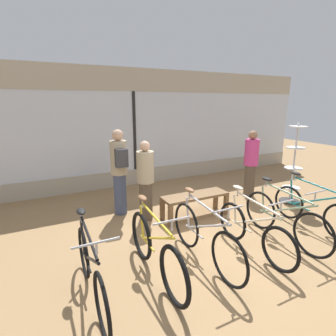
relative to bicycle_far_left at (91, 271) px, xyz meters
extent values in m
plane|color=#99754C|center=(2.03, 0.28, -0.39)|extent=(24.00, 24.00, 0.00)
cube|color=#B2A893|center=(2.03, 4.13, -0.17)|extent=(12.00, 0.08, 0.45)
cube|color=silver|center=(2.03, 4.13, 1.13)|extent=(12.00, 0.04, 2.15)
cube|color=#B2A893|center=(2.03, 4.13, 2.51)|extent=(12.00, 0.08, 0.60)
cube|color=black|center=(2.03, 4.10, 1.13)|extent=(0.08, 0.02, 2.15)
torus|color=black|center=(0.00, 0.52, -0.05)|extent=(0.04, 0.69, 0.69)
torus|color=black|center=(0.00, -0.56, -0.05)|extent=(0.04, 0.69, 0.69)
cylinder|color=black|center=(0.00, -0.06, 0.19)|extent=(0.03, 1.01, 0.51)
cylinder|color=black|center=(0.00, 0.48, 0.19)|extent=(0.03, 0.11, 0.49)
cylinder|color=black|center=(0.00, -0.03, 0.47)|extent=(0.03, 0.94, 0.10)
cylinder|color=black|center=(0.00, 0.27, -0.05)|extent=(0.03, 0.49, 0.03)
cylinder|color=#B2B2B7|center=(0.00, 0.44, 0.50)|extent=(0.02, 0.02, 0.14)
ellipsoid|color=black|center=(0.00, 0.44, 0.58)|extent=(0.11, 0.22, 0.06)
cylinder|color=#B2B2B7|center=(0.00, -0.50, 0.56)|extent=(0.02, 0.02, 0.12)
cylinder|color=#ADADB2|center=(0.00, -0.50, 0.62)|extent=(0.46, 0.02, 0.02)
torus|color=black|center=(0.85, 0.57, -0.03)|extent=(0.06, 0.73, 0.73)
torus|color=black|center=(0.85, -0.49, -0.03)|extent=(0.06, 0.73, 0.73)
cylinder|color=gold|center=(0.85, 0.00, 0.21)|extent=(0.03, 0.99, 0.51)
cylinder|color=gold|center=(0.85, 0.53, 0.21)|extent=(0.03, 0.11, 0.49)
cylinder|color=gold|center=(0.85, 0.03, 0.49)|extent=(0.03, 0.92, 0.10)
cylinder|color=gold|center=(0.85, 0.33, -0.03)|extent=(0.03, 0.48, 0.03)
cylinder|color=#B2B2B7|center=(0.85, 0.49, 0.52)|extent=(0.02, 0.02, 0.14)
ellipsoid|color=brown|center=(0.85, 0.49, 0.60)|extent=(0.11, 0.22, 0.06)
cylinder|color=#B2B2B7|center=(0.85, -0.43, 0.58)|extent=(0.02, 0.02, 0.12)
cylinder|color=#ADADB2|center=(0.85, -0.43, 0.64)|extent=(0.46, 0.02, 0.02)
torus|color=black|center=(1.63, 0.56, -0.03)|extent=(0.04, 0.73, 0.73)
torus|color=black|center=(1.63, -0.51, -0.03)|extent=(0.04, 0.73, 0.73)
cylinder|color=#BCBCC1|center=(1.63, -0.02, 0.21)|extent=(0.03, 1.01, 0.51)
cylinder|color=#BCBCC1|center=(1.63, 0.52, 0.21)|extent=(0.03, 0.11, 0.49)
cylinder|color=#BCBCC1|center=(1.63, 0.01, 0.49)|extent=(0.03, 0.94, 0.10)
cylinder|color=#BCBCC1|center=(1.63, 0.32, -0.03)|extent=(0.03, 0.49, 0.03)
cylinder|color=#B2B2B7|center=(1.63, 0.48, 0.52)|extent=(0.02, 0.02, 0.14)
ellipsoid|color=brown|center=(1.63, 0.48, 0.60)|extent=(0.11, 0.22, 0.06)
cylinder|color=#B2B2B7|center=(1.63, -0.45, 0.58)|extent=(0.02, 0.02, 0.12)
cylinder|color=#ADADB2|center=(1.63, -0.45, 0.64)|extent=(0.46, 0.02, 0.02)
torus|color=black|center=(2.46, 0.40, -0.06)|extent=(0.05, 0.65, 0.65)
torus|color=black|center=(2.46, -0.59, -0.06)|extent=(0.05, 0.65, 0.65)
cylinder|color=beige|center=(2.46, -0.14, 0.18)|extent=(0.03, 0.93, 0.51)
cylinder|color=beige|center=(2.46, 0.36, 0.18)|extent=(0.03, 0.11, 0.49)
cylinder|color=beige|center=(2.46, -0.11, 0.45)|extent=(0.03, 0.86, 0.10)
cylinder|color=beige|center=(2.46, 0.18, -0.06)|extent=(0.03, 0.45, 0.03)
cylinder|color=#B2B2B7|center=(2.46, 0.32, 0.49)|extent=(0.02, 0.02, 0.14)
ellipsoid|color=#B2A893|center=(2.46, 0.32, 0.57)|extent=(0.11, 0.22, 0.06)
cylinder|color=#B2B2B7|center=(2.46, -0.53, 0.55)|extent=(0.02, 0.02, 0.12)
cylinder|color=#ADADB2|center=(2.46, -0.53, 0.61)|extent=(0.46, 0.02, 0.02)
torus|color=black|center=(3.19, 0.49, -0.04)|extent=(0.04, 0.71, 0.71)
torus|color=black|center=(3.19, -0.58, -0.04)|extent=(0.04, 0.71, 0.71)
cylinder|color=gray|center=(3.19, -0.09, 0.20)|extent=(0.03, 1.00, 0.51)
cylinder|color=gray|center=(3.19, 0.45, 0.20)|extent=(0.03, 0.11, 0.49)
cylinder|color=gray|center=(3.19, -0.06, 0.48)|extent=(0.03, 0.93, 0.10)
cylinder|color=gray|center=(3.19, 0.25, -0.04)|extent=(0.03, 0.48, 0.03)
cylinder|color=#B2B2B7|center=(3.19, 0.41, 0.51)|extent=(0.02, 0.02, 0.14)
ellipsoid|color=black|center=(3.19, 0.41, 0.59)|extent=(0.11, 0.22, 0.06)
cylinder|color=#B2B2B7|center=(3.19, -0.52, 0.57)|extent=(0.02, 0.02, 0.12)
cylinder|color=#ADADB2|center=(3.19, -0.52, 0.63)|extent=(0.46, 0.02, 0.02)
torus|color=black|center=(4.05, 0.56, -0.06)|extent=(0.04, 0.67, 0.67)
cylinder|color=#1E7A7F|center=(4.05, -0.01, 0.18)|extent=(0.03, 1.00, 0.51)
cylinder|color=#1E7A7F|center=(4.05, 0.52, 0.18)|extent=(0.03, 0.11, 0.49)
cylinder|color=#1E7A7F|center=(4.05, 0.02, 0.46)|extent=(0.03, 0.92, 0.10)
cylinder|color=#1E7A7F|center=(4.05, 0.32, -0.06)|extent=(0.03, 0.48, 0.03)
cylinder|color=#B2B2B7|center=(4.05, 0.48, 0.49)|extent=(0.02, 0.02, 0.14)
ellipsoid|color=black|center=(4.05, 0.48, 0.57)|extent=(0.11, 0.22, 0.06)
cylinder|color=#333333|center=(4.85, 1.15, -0.38)|extent=(0.48, 0.48, 0.03)
cylinder|color=silver|center=(4.85, 1.15, 0.55)|extent=(0.04, 0.04, 1.89)
cylinder|color=white|center=(4.85, 1.15, -0.04)|extent=(0.40, 0.40, 0.02)
cylinder|color=white|center=(4.85, 1.15, 0.44)|extent=(0.40, 0.40, 0.02)
cylinder|color=white|center=(4.85, 1.15, 0.92)|extent=(0.40, 0.40, 0.02)
cylinder|color=white|center=(4.85, 1.15, 1.40)|extent=(0.40, 0.40, 0.02)
cube|color=brown|center=(2.36, 1.45, 0.07)|extent=(1.40, 0.44, 0.05)
cube|color=brown|center=(1.70, 1.27, -0.17)|extent=(0.08, 0.08, 0.44)
cube|color=brown|center=(3.02, 1.27, -0.17)|extent=(0.08, 0.08, 0.44)
cube|color=brown|center=(1.70, 1.63, -0.17)|extent=(0.08, 0.08, 0.44)
cube|color=brown|center=(3.02, 1.63, -0.17)|extent=(0.08, 0.08, 0.44)
cylinder|color=brown|center=(4.25, 1.90, 0.01)|extent=(0.34, 0.34, 0.81)
cylinder|color=#D13D84|center=(4.25, 1.90, 0.73)|extent=(0.44, 0.44, 0.64)
sphere|color=#9E7051|center=(4.25, 1.90, 1.16)|extent=(0.21, 0.21, 0.21)
cylinder|color=#424C6B|center=(1.05, 2.31, 0.05)|extent=(0.27, 0.27, 0.87)
cylinder|color=tan|center=(1.05, 2.31, 0.83)|extent=(0.36, 0.36, 0.69)
sphere|color=tan|center=(1.05, 2.31, 1.29)|extent=(0.23, 0.23, 0.23)
cube|color=#38383D|center=(1.03, 2.07, 0.86)|extent=(0.25, 0.15, 0.36)
cylinder|color=brown|center=(1.42, 1.80, 0.00)|extent=(0.37, 0.37, 0.78)
cylinder|color=tan|center=(1.42, 1.80, 0.70)|extent=(0.48, 0.48, 0.62)
sphere|color=tan|center=(1.42, 1.80, 1.11)|extent=(0.20, 0.20, 0.20)
camera|label=1|loc=(-0.39, -2.81, 1.93)|focal=28.00mm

